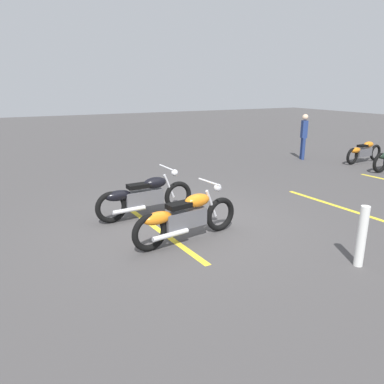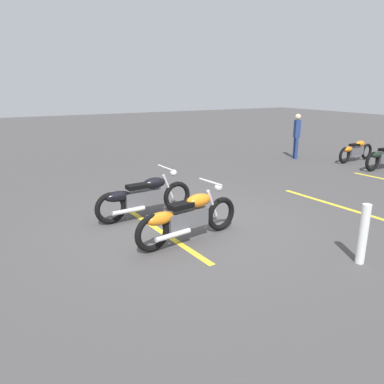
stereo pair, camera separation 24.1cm
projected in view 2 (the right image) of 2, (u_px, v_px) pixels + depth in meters
ground_plane at (185, 223)px, 7.53m from camera, size 60.00×60.00×0.00m
motorcycle_bright_foreground at (187, 217)px, 6.56m from camera, size 2.22×0.69×1.04m
motorcycle_dark_foreground at (143, 197)px, 7.76m from camera, size 2.23×0.62×1.04m
motorcycle_row_far_right at (355, 150)px, 13.53m from camera, size 1.99×0.34×0.75m
bystander_secondary at (297, 134)px, 13.91m from camera, size 0.27×0.29×1.70m
bollard_post at (363, 234)px, 5.73m from camera, size 0.14×0.14×0.98m
parking_stripe_near at (163, 232)px, 7.06m from camera, size 0.38×3.20×0.01m
parking_stripe_mid at (338, 206)px, 8.60m from camera, size 0.38×3.20×0.01m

